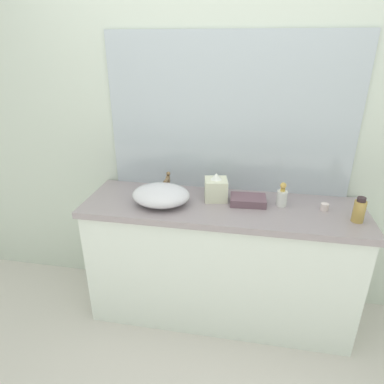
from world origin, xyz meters
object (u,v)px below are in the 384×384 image
(soap_dispenser, at_px, (282,196))
(lotion_bottle, at_px, (359,210))
(candle_jar, at_px, (325,207))
(tissue_box, at_px, (215,188))
(sink_basin, at_px, (161,195))
(folded_hand_towel, at_px, (248,200))

(soap_dispenser, height_order, lotion_bottle, soap_dispenser)
(candle_jar, bearing_deg, tissue_box, 176.94)
(soap_dispenser, bearing_deg, lotion_bottle, -17.49)
(lotion_bottle, distance_m, tissue_box, 0.83)
(sink_basin, bearing_deg, folded_hand_towel, 11.06)
(sink_basin, height_order, soap_dispenser, soap_dispenser)
(soap_dispenser, bearing_deg, sink_basin, -171.17)
(candle_jar, bearing_deg, sink_basin, -174.32)
(tissue_box, height_order, candle_jar, tissue_box)
(folded_hand_towel, bearing_deg, soap_dispenser, 2.92)
(sink_basin, bearing_deg, candle_jar, 5.68)
(soap_dispenser, relative_size, folded_hand_towel, 0.70)
(candle_jar, distance_m, folded_hand_towel, 0.45)
(folded_hand_towel, bearing_deg, candle_jar, -0.71)
(sink_basin, height_order, candle_jar, sink_basin)
(sink_basin, height_order, folded_hand_towel, sink_basin)
(lotion_bottle, bearing_deg, sink_basin, 179.25)
(sink_basin, relative_size, lotion_bottle, 2.43)
(candle_jar, bearing_deg, lotion_bottle, -35.65)
(candle_jar, bearing_deg, folded_hand_towel, 179.29)
(candle_jar, bearing_deg, soap_dispenser, 176.37)
(soap_dispenser, relative_size, tissue_box, 0.86)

